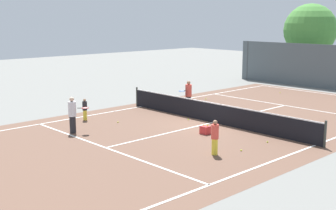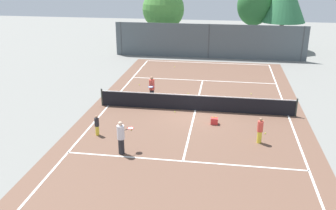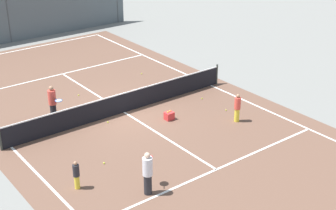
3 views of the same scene
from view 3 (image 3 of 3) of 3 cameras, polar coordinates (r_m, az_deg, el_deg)
The scene contains 15 objects.
ground_plane at distance 23.35m, azimuth -5.09°, elevation -0.85°, with size 80.00×80.00×0.00m, color slate.
court_surface at distance 23.35m, azimuth -5.09°, elevation -0.84°, with size 13.00×25.00×0.01m.
tennis_net at distance 23.14m, azimuth -5.13°, elevation 0.29°, with size 11.90×0.10×1.10m.
perimeter_fence at distance 34.85m, azimuth -17.96°, elevation 9.43°, with size 18.00×0.12×3.20m.
player_0 at distance 22.80m, azimuth -13.19°, elevation 0.28°, with size 0.40×0.93×1.65m.
player_1 at distance 17.06m, azimuth -2.37°, elevation -7.81°, with size 0.76×0.86×1.64m.
player_2 at distance 17.75m, azimuth -10.54°, elevation -7.92°, with size 0.24×0.24×1.10m.
player_3 at distance 22.33m, azimuth 8.02°, elevation -0.29°, with size 0.29×0.29×1.34m.
ball_crate at distance 22.50m, azimuth 0.14°, elevation -1.25°, with size 0.39×0.34×0.43m.
tennis_ball_0 at distance 27.93m, azimuth -3.08°, elevation 3.64°, with size 0.07×0.07×0.07m, color #CCE533.
tennis_ball_2 at distance 19.30m, azimuth -7.40°, elevation -6.68°, with size 0.07×0.07×0.07m, color #CCE533.
tennis_ball_3 at distance 23.57m, azimuth 6.73°, elevation -0.59°, with size 0.07×0.07×0.07m, color #CCE533.
tennis_ball_4 at distance 25.45m, azimuth -10.29°, elevation 1.13°, with size 0.07×0.07×0.07m, color #CCE533.
tennis_ball_6 at distance 24.73m, azimuth 3.95°, elevation 0.77°, with size 0.07×0.07×0.07m, color #CCE533.
tennis_ball_7 at distance 22.41m, azimuth -6.97°, elevation -1.99°, with size 0.07×0.07×0.07m, color #CCE533.
Camera 3 is at (-11.17, -17.93, 9.96)m, focal length 52.74 mm.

